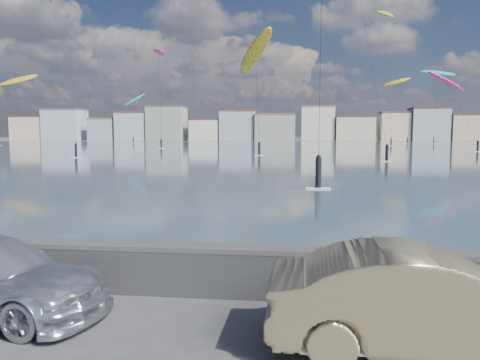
% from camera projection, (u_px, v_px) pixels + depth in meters
% --- Properties ---
extents(ground, '(700.00, 700.00, 0.00)m').
position_uv_depth(ground, '(138.00, 359.00, 6.70)').
color(ground, '#333335').
rests_on(ground, ground).
extents(bay_water, '(500.00, 177.00, 0.00)m').
position_uv_depth(bay_water, '(285.00, 149.00, 97.11)').
color(bay_water, '#31535C').
rests_on(bay_water, ground).
extents(far_shore_strip, '(500.00, 60.00, 0.00)m').
position_uv_depth(far_shore_strip, '(290.00, 140.00, 204.32)').
color(far_shore_strip, '#4C473D').
rests_on(far_shore_strip, ground).
extents(seawall, '(400.00, 0.36, 1.08)m').
position_uv_depth(seawall, '(183.00, 267.00, 9.31)').
color(seawall, '#28282B').
rests_on(seawall, ground).
extents(far_buildings, '(240.79, 13.26, 14.60)m').
position_uv_depth(far_buildings, '(293.00, 126.00, 189.73)').
color(far_buildings, beige).
rests_on(far_buildings, ground).
extents(car_champagne, '(4.72, 1.69, 1.55)m').
position_uv_depth(car_champagne, '(428.00, 302.00, 6.83)').
color(car_champagne, tan).
rests_on(car_champagne, ground).
extents(kitesurfer_0, '(8.13, 10.35, 17.01)m').
position_uv_depth(kitesurfer_0, '(134.00, 101.00, 157.20)').
color(kitesurfer_0, '#19BFBF').
rests_on(kitesurfer_0, ground).
extents(kitesurfer_1, '(10.84, 12.69, 23.82)m').
position_uv_depth(kitesurfer_1, '(438.00, 74.00, 145.42)').
color(kitesurfer_1, '#19BFBF').
rests_on(kitesurfer_1, ground).
extents(kitesurfer_4, '(10.97, 14.61, 20.67)m').
position_uv_depth(kitesurfer_4, '(18.00, 81.00, 130.11)').
color(kitesurfer_4, '#BF8C19').
rests_on(kitesurfer_4, ground).
extents(kitesurfer_6, '(8.45, 9.69, 20.93)m').
position_uv_depth(kitesurfer_6, '(397.00, 83.00, 145.29)').
color(kitesurfer_6, yellow).
rests_on(kitesurfer_6, ground).
extents(kitesurfer_7, '(8.43, 8.17, 14.85)m').
position_uv_depth(kitesurfer_7, '(446.00, 83.00, 86.07)').
color(kitesurfer_7, '#E5338C').
rests_on(kitesurfer_7, ground).
extents(kitesurfer_9, '(4.98, 14.30, 36.65)m').
position_uv_depth(kitesurfer_9, '(385.00, 16.00, 122.74)').
color(kitesurfer_9, '#8CD826').
rests_on(kitesurfer_9, ground).
extents(kitesurfer_11, '(7.02, 15.21, 23.36)m').
position_uv_depth(kitesurfer_11, '(159.00, 54.00, 107.52)').
color(kitesurfer_11, '#E5338C').
rests_on(kitesurfer_11, ground).
extents(kitesurfer_13, '(7.82, 13.03, 19.56)m').
position_uv_depth(kitesurfer_13, '(255.00, 52.00, 73.71)').
color(kitesurfer_13, '#BF8C19').
rests_on(kitesurfer_13, ground).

